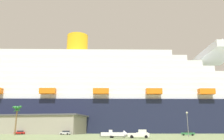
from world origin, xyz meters
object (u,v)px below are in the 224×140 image
at_px(parked_car_green_wagon, 188,133).
at_px(parked_car_red_hatchback, 20,132).
at_px(pickup_truck, 140,134).
at_px(palm_tree, 17,111).
at_px(cruise_ship, 121,101).
at_px(parked_car_silver_sedan, 66,133).
at_px(street_lamp, 187,120).
at_px(small_boat_on_trailer, 116,134).
at_px(parked_car_white_van, 142,133).

relative_size(parked_car_green_wagon, parked_car_red_hatchback, 1.10).
height_order(parked_car_green_wagon, parked_car_red_hatchback, same).
bearing_deg(parked_car_red_hatchback, parked_car_green_wagon, -8.59).
distance_m(pickup_truck, palm_tree, 51.80).
relative_size(cruise_ship, parked_car_red_hatchback, 52.38).
relative_size(parked_car_red_hatchback, parked_car_silver_sedan, 0.98).
relative_size(pickup_truck, street_lamp, 0.77).
relative_size(street_lamp, parked_car_silver_sedan, 1.64).
distance_m(palm_tree, parked_car_green_wagon, 64.09).
height_order(palm_tree, parked_car_green_wagon, palm_tree).
relative_size(cruise_ship, palm_tree, 21.03).
bearing_deg(parked_car_green_wagon, parked_car_red_hatchback, 171.41).
xyz_separation_m(parked_car_red_hatchback, parked_car_silver_sedan, (20.78, -3.04, 0.00)).
distance_m(street_lamp, parked_car_silver_sedan, 48.87).
height_order(small_boat_on_trailer, palm_tree, palm_tree).
relative_size(palm_tree, parked_car_red_hatchback, 2.49).
relative_size(parked_car_white_van, parked_car_silver_sedan, 0.97).
height_order(cruise_ship, small_boat_on_trailer, cruise_ship).
bearing_deg(parked_car_red_hatchback, pickup_truck, -34.26).
relative_size(palm_tree, parked_car_silver_sedan, 2.44).
bearing_deg(parked_car_white_van, parked_car_red_hatchback, 172.46).
bearing_deg(palm_tree, parked_car_white_van, 6.13).
bearing_deg(pickup_truck, parked_car_red_hatchback, 145.74).
xyz_separation_m(pickup_truck, parked_car_green_wagon, (17.44, 23.92, -0.21)).
xyz_separation_m(palm_tree, parked_car_red_hatchback, (-3.95, 11.88, -8.00)).
xyz_separation_m(street_lamp, parked_car_white_van, (-13.48, 17.07, -4.07)).
bearing_deg(parked_car_red_hatchback, small_boat_on_trailer, -37.50).
distance_m(parked_car_green_wagon, parked_car_silver_sedan, 47.29).
bearing_deg(parked_car_red_hatchback, parked_car_silver_sedan, -8.33).
relative_size(cruise_ship, pickup_truck, 40.32).
height_order(pickup_truck, small_boat_on_trailer, pickup_truck).
distance_m(parked_car_red_hatchback, parked_car_silver_sedan, 21.00).
relative_size(parked_car_green_wagon, parked_car_silver_sedan, 1.07).
relative_size(small_boat_on_trailer, parked_car_green_wagon, 1.81).
relative_size(pickup_truck, parked_car_white_van, 1.31).
bearing_deg(parked_car_silver_sedan, street_lamp, -25.31).
xyz_separation_m(pickup_truck, small_boat_on_trailer, (-6.42, 0.61, -0.09)).
bearing_deg(pickup_truck, small_boat_on_trailer, 174.54).
height_order(parked_car_green_wagon, parked_car_silver_sedan, same).
bearing_deg(parked_car_white_van, cruise_ship, 103.46).
bearing_deg(cruise_ship, small_boat_on_trailer, -87.69).
relative_size(small_boat_on_trailer, parked_car_silver_sedan, 1.94).
distance_m(small_boat_on_trailer, street_lamp, 23.56).
distance_m(cruise_ship, small_boat_on_trailer, 72.62).
bearing_deg(palm_tree, parked_car_green_wagon, 1.51).
bearing_deg(pickup_truck, parked_car_green_wagon, 53.91).
bearing_deg(pickup_truck, street_lamp, 34.87).
xyz_separation_m(cruise_ship, parked_car_white_van, (10.50, -43.86, -16.98)).
height_order(cruise_ship, palm_tree, cruise_ship).
height_order(small_boat_on_trailer, street_lamp, street_lamp).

